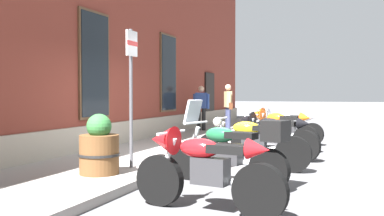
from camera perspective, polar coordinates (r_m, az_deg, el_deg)
The scene contains 13 objects.
ground_plane at distance 9.27m, azimuth 1.40°, elevation -6.97°, with size 140.00×140.00×0.00m, color #4C4C4F.
sidewalk at distance 9.79m, azimuth -6.14°, elevation -6.11°, with size 31.56×2.71×0.14m, color gray.
lane_stripe at distance 8.76m, azimuth 21.75°, elevation -7.60°, with size 31.56×0.12×0.01m, color silver.
motorcycle_red_sport at distance 5.25m, azimuth 1.25°, elevation -7.66°, with size 0.63×2.00×1.02m.
motorcycle_green_touring at distance 6.73m, azimuth 5.32°, elevation -5.57°, with size 0.89×2.08×1.33m.
motorcycle_yellow_naked at distance 8.21m, azimuth 7.72°, elevation -4.71°, with size 0.62×2.22×0.98m.
motorcycle_black_sport at distance 9.67m, azimuth 10.29°, elevation -3.30°, with size 0.78×2.06×1.02m.
motorcycle_orange_sport at distance 11.20m, azimuth 11.19°, elevation -2.50°, with size 0.82×2.01×1.07m.
motorcycle_white_sport at distance 12.57m, azimuth 11.95°, elevation -2.14°, with size 0.66×2.10×1.00m.
pedestrian_blue_top at distance 15.18m, azimuth 1.22°, elevation 0.32°, with size 0.25×0.59×1.57m.
pedestrian_tan_coat at distance 15.58m, azimuth 4.79°, elevation 0.49°, with size 0.59×0.44×1.63m.
parking_sign at distance 7.61m, azimuth -8.03°, elevation 3.91°, with size 0.36×0.07×2.42m.
barrel_planter at distance 7.13m, azimuth -12.16°, elevation -5.32°, with size 0.66×0.66×0.97m.
Camera 1 is at (-8.64, -3.03, 1.43)m, focal length 40.35 mm.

